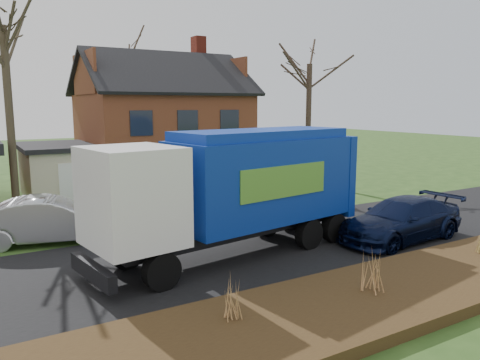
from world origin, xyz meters
TOP-DOWN VIEW (x-y plane):
  - ground at (0.00, 0.00)m, footprint 120.00×120.00m
  - road at (0.00, 0.00)m, footprint 80.00×7.00m
  - mulch_verge at (0.00, -5.30)m, footprint 80.00×3.50m
  - main_house at (1.49, 13.91)m, footprint 12.95×8.95m
  - garbage_truck at (-0.95, -0.20)m, footprint 9.88×3.98m
  - silver_sedan at (-6.08, 4.46)m, footprint 5.32×2.97m
  - navy_wagon at (5.05, -1.80)m, footprint 5.43×2.48m
  - tree_front_east at (9.99, 9.83)m, footprint 3.80×3.80m
  - tree_back at (2.31, 21.26)m, footprint 3.53×3.53m
  - grass_clump_west at (-3.76, -4.70)m, footprint 0.36×0.30m
  - grass_clump_mid at (0.01, -5.23)m, footprint 0.38×0.31m

SIDE VIEW (x-z plane):
  - ground at x=0.00m, z-range 0.00..0.00m
  - road at x=0.00m, z-range 0.00..0.02m
  - mulch_verge at x=0.00m, z-range 0.00..0.30m
  - navy_wagon at x=5.05m, z-range 0.00..1.54m
  - grass_clump_west at x=-3.76m, z-range 0.30..1.25m
  - silver_sedan at x=-6.08m, z-range 0.00..1.66m
  - grass_clump_mid at x=0.01m, z-range 0.30..1.36m
  - garbage_truck at x=-0.95m, z-range 0.31..4.43m
  - main_house at x=1.49m, z-range -0.60..8.66m
  - tree_front_east at x=9.99m, z-range 3.30..13.86m
  - tree_back at x=2.31m, z-range 3.73..14.92m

